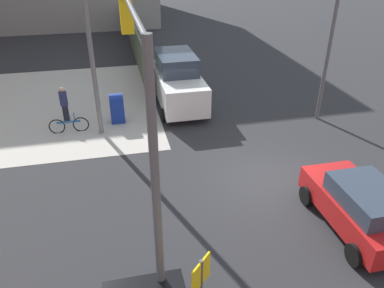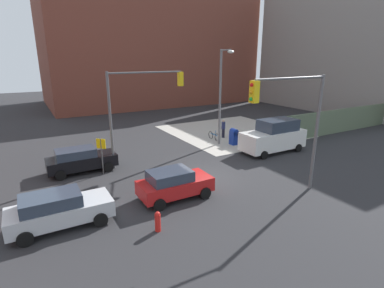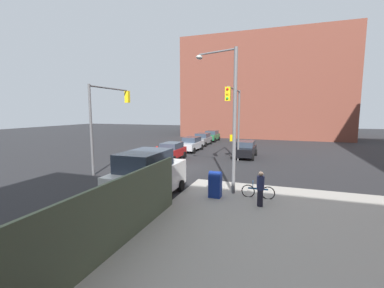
% 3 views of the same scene
% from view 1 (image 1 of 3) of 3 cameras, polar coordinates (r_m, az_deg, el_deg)
% --- Properties ---
extents(ground_plane, '(120.00, 120.00, 0.00)m').
position_cam_1_polar(ground_plane, '(13.95, 11.23, -5.54)').
color(ground_plane, '#28282B').
extents(sidewalk_corner, '(12.00, 12.00, 0.01)m').
position_cam_1_polar(sidewalk_corner, '(21.24, -22.37, 5.34)').
color(sidewalk_corner, '#ADA89E').
rests_on(sidewalk_corner, ground).
extents(construction_fence, '(21.63, 0.12, 2.40)m').
position_cam_1_polar(construction_fence, '(29.98, -9.08, 16.08)').
color(construction_fence, '#56664C').
rests_on(construction_fence, ground).
extents(traffic_signal_nw_corner, '(5.61, 0.36, 6.50)m').
position_cam_1_polar(traffic_signal_nw_corner, '(8.64, -7.84, 7.33)').
color(traffic_signal_nw_corner, '#59595B').
rests_on(traffic_signal_nw_corner, ground).
extents(traffic_signal_se_corner, '(5.02, 0.36, 6.50)m').
position_cam_1_polar(traffic_signal_se_corner, '(16.46, 24.29, 15.48)').
color(traffic_signal_se_corner, '#59595B').
rests_on(traffic_signal_se_corner, ground).
extents(street_lamp_corner, '(1.13, 2.56, 8.00)m').
position_cam_1_polar(street_lamp_corner, '(15.77, -14.31, 16.94)').
color(street_lamp_corner, slate).
rests_on(street_lamp_corner, ground).
extents(warning_sign_two_way, '(0.48, 0.48, 2.40)m').
position_cam_1_polar(warning_sign_two_way, '(8.03, 1.34, -21.10)').
color(warning_sign_two_way, '#4C4C4C').
rests_on(warning_sign_two_way, ground).
extents(mailbox_blue, '(0.56, 0.64, 1.43)m').
position_cam_1_polar(mailbox_blue, '(18.01, -11.37, 5.53)').
color(mailbox_blue, navy).
rests_on(mailbox_blue, ground).
extents(sedan_red, '(3.95, 2.02, 1.62)m').
position_cam_1_polar(sedan_red, '(12.24, 24.29, -8.60)').
color(sedan_red, '#B21919').
rests_on(sedan_red, ground).
extents(van_white_delivery, '(5.40, 2.32, 2.62)m').
position_cam_1_polar(van_white_delivery, '(19.53, -2.23, 9.60)').
color(van_white_delivery, white).
rests_on(van_white_delivery, ground).
extents(pedestrian_crossing, '(0.36, 0.36, 1.74)m').
position_cam_1_polar(pedestrian_crossing, '(18.65, -18.89, 5.81)').
color(pedestrian_crossing, navy).
rests_on(pedestrian_crossing, ground).
extents(bicycle_leaning_on_fence, '(0.05, 1.75, 0.97)m').
position_cam_1_polar(bicycle_leaning_on_fence, '(17.75, -18.22, 2.74)').
color(bicycle_leaning_on_fence, black).
rests_on(bicycle_leaning_on_fence, ground).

